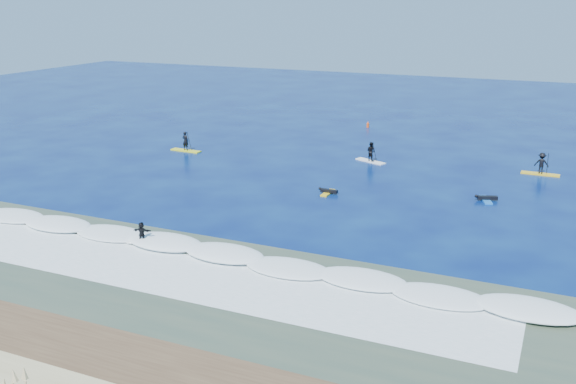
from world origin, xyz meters
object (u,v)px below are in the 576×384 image
at_px(prone_paddler_near, 328,192).
at_px(wave_surfer, 142,234).
at_px(sup_paddler_left, 186,144).
at_px(sup_paddler_center, 371,153).
at_px(prone_paddler_far, 486,199).
at_px(sup_paddler_right, 541,165).
at_px(marker_buoy, 368,125).

height_order(prone_paddler_near, wave_surfer, wave_surfer).
distance_m(sup_paddler_left, sup_paddler_center, 17.38).
bearing_deg(wave_surfer, sup_paddler_left, 103.42).
bearing_deg(sup_paddler_center, prone_paddler_near, -66.86).
xyz_separation_m(prone_paddler_near, prone_paddler_far, (10.89, 2.95, 0.01)).
distance_m(sup_paddler_center, prone_paddler_near, 10.46).
bearing_deg(sup_paddler_left, wave_surfer, -59.73).
height_order(sup_paddler_right, wave_surfer, sup_paddler_right).
bearing_deg(sup_paddler_center, wave_surfer, -80.92).
xyz_separation_m(prone_paddler_far, marker_buoy, (-15.59, 22.29, 0.17)).
distance_m(sup_paddler_right, prone_paddler_far, 9.57).
distance_m(wave_surfer, marker_buoy, 39.35).
xyz_separation_m(sup_paddler_center, prone_paddler_far, (10.78, -7.49, -0.62)).
relative_size(sup_paddler_right, prone_paddler_near, 1.60).
bearing_deg(marker_buoy, sup_paddler_center, -72.02).
height_order(sup_paddler_left, sup_paddler_center, sup_paddler_left).
bearing_deg(prone_paddler_far, sup_paddler_right, -38.97).
bearing_deg(sup_paddler_center, sup_paddler_right, 29.95).
bearing_deg(sup_paddler_right, sup_paddler_left, -170.66).
relative_size(sup_paddler_left, prone_paddler_near, 1.65).
bearing_deg(wave_surfer, sup_paddler_right, 38.93).
relative_size(sup_paddler_center, prone_paddler_near, 1.58).
bearing_deg(sup_paddler_center, prone_paddler_far, -11.07).
height_order(prone_paddler_far, wave_surfer, wave_surfer).
bearing_deg(sup_paddler_right, prone_paddler_near, -138.61).
xyz_separation_m(sup_paddler_right, wave_surfer, (-20.31, -26.04, -0.08)).
bearing_deg(wave_surfer, sup_paddler_center, 62.26).
xyz_separation_m(sup_paddler_left, prone_paddler_near, (17.00, -7.36, -0.54)).
relative_size(sup_paddler_left, sup_paddler_center, 1.04).
distance_m(prone_paddler_near, wave_surfer, 15.43).
xyz_separation_m(sup_paddler_left, marker_buoy, (12.30, 17.88, -0.36)).
bearing_deg(sup_paddler_left, prone_paddler_far, -5.27).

